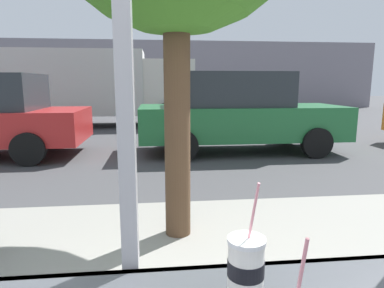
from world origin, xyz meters
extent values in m
plane|color=#424244|center=(0.00, 8.00, 0.00)|extent=(60.00, 60.00, 0.00)
cube|color=gray|center=(0.00, 1.60, 0.05)|extent=(16.00, 2.80, 0.10)
cube|color=#2A2C30|center=(0.00, 0.03, 0.96)|extent=(2.23, 0.02, 0.02)
cube|color=#9E9EA3|center=(0.00, 0.08, 1.74)|extent=(0.05, 0.08, 1.55)
cube|color=gray|center=(0.00, 20.30, 2.03)|extent=(28.00, 1.20, 4.06)
cylinder|color=white|center=(0.32, -0.13, 1.05)|extent=(0.10, 0.10, 0.16)
cylinder|color=black|center=(0.32, -0.13, 1.06)|extent=(0.10, 0.10, 0.04)
cylinder|color=black|center=(0.32, -0.13, 1.13)|extent=(0.09, 0.09, 0.01)
cylinder|color=white|center=(0.32, -0.13, 1.14)|extent=(0.10, 0.10, 0.01)
cylinder|color=pink|center=(0.33, -0.14, 1.20)|extent=(0.02, 0.04, 0.20)
cylinder|color=pink|center=(0.34, -0.41, 1.18)|extent=(0.02, 0.03, 0.20)
cylinder|color=black|center=(-2.31, 7.37, 0.32)|extent=(0.64, 0.18, 0.64)
cylinder|color=black|center=(-2.31, 5.54, 0.32)|extent=(0.64, 0.18, 0.64)
cube|color=#236B38|center=(2.00, 6.46, 0.68)|extent=(4.53, 1.72, 0.72)
cube|color=#282D33|center=(1.81, 6.46, 1.41)|extent=(2.35, 1.52, 0.74)
cylinder|color=black|center=(3.40, 7.32, 0.32)|extent=(0.64, 0.18, 0.64)
cylinder|color=black|center=(3.40, 5.60, 0.32)|extent=(0.64, 0.18, 0.64)
cylinder|color=black|center=(0.60, 7.32, 0.32)|extent=(0.64, 0.18, 0.64)
cylinder|color=black|center=(0.60, 5.60, 0.32)|extent=(0.64, 0.18, 0.64)
cube|color=beige|center=(-3.05, 11.60, 1.55)|extent=(5.48, 2.20, 2.21)
cube|color=beige|center=(0.49, 11.60, 1.40)|extent=(1.90, 2.10, 1.90)
cylinder|color=black|center=(0.49, 12.65, 0.45)|extent=(0.90, 0.24, 0.90)
cylinder|color=black|center=(0.49, 10.55, 0.45)|extent=(0.90, 0.24, 0.90)
cylinder|color=black|center=(-4.10, 12.70, 0.45)|extent=(0.90, 0.24, 0.90)
cylinder|color=black|center=(-4.10, 10.50, 0.45)|extent=(0.90, 0.24, 0.90)
cylinder|color=brown|center=(0.28, 2.13, 1.16)|extent=(0.24, 0.24, 2.12)
camera|label=1|loc=(0.09, -0.93, 1.54)|focal=31.37mm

